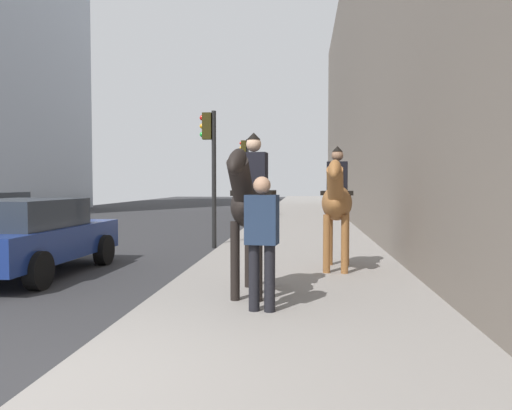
{
  "coord_description": "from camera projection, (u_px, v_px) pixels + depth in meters",
  "views": [
    {
      "loc": [
        -3.65,
        -2.18,
        1.73
      ],
      "look_at": [
        4.0,
        -1.44,
        1.4
      ],
      "focal_mm": 34.99,
      "sensor_mm": 36.0,
      "label": 1
    }
  ],
  "objects": [
    {
      "name": "traffic_light_far_curb",
      "position": [
        246.0,
        166.0,
        23.56
      ],
      "size": [
        0.2,
        0.44,
        3.81
      ],
      "color": "black",
      "rests_on": "ground"
    },
    {
      "name": "mounted_horse_near",
      "position": [
        252.0,
        203.0,
        7.16
      ],
      "size": [
        2.15,
        0.71,
        2.35
      ],
      "rotation": [
        0.0,
        0.0,
        3.04
      ],
      "color": "black",
      "rests_on": "sidewalk_slab"
    },
    {
      "name": "sidewalk_slab",
      "position": [
        286.0,
        408.0,
        3.71
      ],
      "size": [
        120.0,
        4.11,
        0.12
      ],
      "primitive_type": "cube",
      "color": "gray",
      "rests_on": "ground"
    },
    {
      "name": "mounted_horse_far",
      "position": [
        337.0,
        201.0,
        9.27
      ],
      "size": [
        2.15,
        0.72,
        2.31
      ],
      "rotation": [
        0.0,
        0.0,
        3.04
      ],
      "color": "brown",
      "rests_on": "sidewalk_slab"
    },
    {
      "name": "car_mid_lane",
      "position": [
        28.0,
        235.0,
        9.33
      ],
      "size": [
        4.11,
        2.08,
        1.44
      ],
      "rotation": [
        0.0,
        0.0,
        -0.02
      ],
      "color": "navy",
      "rests_on": "ground"
    },
    {
      "name": "pedestrian_greeting",
      "position": [
        262.0,
        234.0,
        6.25
      ],
      "size": [
        0.31,
        0.43,
        1.7
      ],
      "rotation": [
        0.0,
        0.0,
        -0.13
      ],
      "color": "black",
      "rests_on": "sidewalk_slab"
    },
    {
      "name": "traffic_light_near_curb",
      "position": [
        211.0,
        156.0,
        13.21
      ],
      "size": [
        0.2,
        0.44,
        3.65
      ],
      "color": "black",
      "rests_on": "ground"
    }
  ]
}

